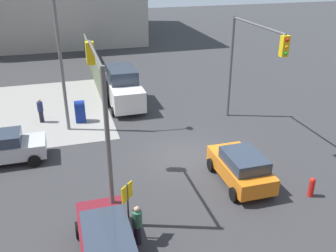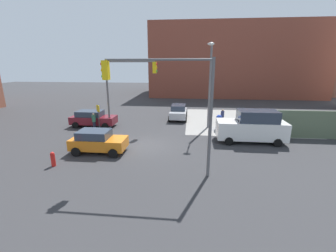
{
  "view_description": "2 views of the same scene",
  "coord_description": "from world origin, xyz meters",
  "px_view_note": "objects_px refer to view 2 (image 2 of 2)",
  "views": [
    {
      "loc": [
        -16.55,
        5.77,
        9.8
      ],
      "look_at": [
        0.39,
        0.84,
        1.7
      ],
      "focal_mm": 40.0,
      "sensor_mm": 36.0,
      "label": 1
    },
    {
      "loc": [
        3.43,
        -16.28,
        6.17
      ],
      "look_at": [
        1.55,
        2.08,
        1.06
      ],
      "focal_mm": 24.0,
      "sensor_mm": 36.0,
      "label": 2
    }
  ],
  "objects_px": {
    "hatchback_orange": "(98,141)",
    "pedestrian_crossing": "(222,116)",
    "van_white_delivery": "(252,127)",
    "pedestrian_waiting": "(94,121)",
    "fire_hydrant": "(53,159)",
    "traffic_signal_nw_corner": "(126,81)",
    "coupe_silver": "(178,112)",
    "street_lamp_corner": "(210,80)",
    "traffic_signal_se_corner": "(168,94)",
    "coupe_maroon": "(93,118)",
    "mailbox_blue": "(219,122)"
  },
  "relations": [
    {
      "from": "traffic_signal_nw_corner",
      "to": "mailbox_blue",
      "type": "bearing_deg",
      "value": 3.24
    },
    {
      "from": "traffic_signal_nw_corner",
      "to": "street_lamp_corner",
      "type": "xyz_separation_m",
      "value": [
        7.8,
        0.93,
        0.1
      ]
    },
    {
      "from": "traffic_signal_se_corner",
      "to": "mailbox_blue",
      "type": "xyz_separation_m",
      "value": [
        3.99,
        9.5,
        -3.89
      ]
    },
    {
      "from": "coupe_maroon",
      "to": "pedestrian_waiting",
      "type": "relative_size",
      "value": 2.69
    },
    {
      "from": "traffic_signal_se_corner",
      "to": "pedestrian_crossing",
      "type": "bearing_deg",
      "value": 68.93
    },
    {
      "from": "traffic_signal_se_corner",
      "to": "pedestrian_waiting",
      "type": "xyz_separation_m",
      "value": [
        -8.01,
        8.3,
        -3.8
      ]
    },
    {
      "from": "coupe_silver",
      "to": "pedestrian_waiting",
      "type": "height_order",
      "value": "pedestrian_waiting"
    },
    {
      "from": "fire_hydrant",
      "to": "traffic_signal_se_corner",
      "type": "bearing_deg",
      "value": -2.38
    },
    {
      "from": "traffic_signal_nw_corner",
      "to": "traffic_signal_se_corner",
      "type": "relative_size",
      "value": 1.0
    },
    {
      "from": "mailbox_blue",
      "to": "pedestrian_waiting",
      "type": "bearing_deg",
      "value": -174.29
    },
    {
      "from": "traffic_signal_se_corner",
      "to": "mailbox_blue",
      "type": "distance_m",
      "value": 11.01
    },
    {
      "from": "mailbox_blue",
      "to": "coupe_silver",
      "type": "xyz_separation_m",
      "value": [
        -4.17,
        4.06,
        0.08
      ]
    },
    {
      "from": "street_lamp_corner",
      "to": "coupe_maroon",
      "type": "xyz_separation_m",
      "value": [
        -11.6,
        -0.45,
        -3.86
      ]
    },
    {
      "from": "coupe_silver",
      "to": "van_white_delivery",
      "type": "height_order",
      "value": "van_white_delivery"
    },
    {
      "from": "fire_hydrant",
      "to": "pedestrian_crossing",
      "type": "bearing_deg",
      "value": 44.51
    },
    {
      "from": "street_lamp_corner",
      "to": "coupe_silver",
      "type": "xyz_separation_m",
      "value": [
        -3.13,
        3.62,
        -3.86
      ]
    },
    {
      "from": "mailbox_blue",
      "to": "fire_hydrant",
      "type": "xyz_separation_m",
      "value": [
        -11.2,
        -9.2,
        -0.28
      ]
    },
    {
      "from": "traffic_signal_se_corner",
      "to": "hatchback_orange",
      "type": "height_order",
      "value": "traffic_signal_se_corner"
    },
    {
      "from": "traffic_signal_se_corner",
      "to": "fire_hydrant",
      "type": "height_order",
      "value": "traffic_signal_se_corner"
    },
    {
      "from": "traffic_signal_se_corner",
      "to": "street_lamp_corner",
      "type": "bearing_deg",
      "value": 73.48
    },
    {
      "from": "hatchback_orange",
      "to": "pedestrian_crossing",
      "type": "height_order",
      "value": "hatchback_orange"
    },
    {
      "from": "traffic_signal_nw_corner",
      "to": "mailbox_blue",
      "type": "distance_m",
      "value": 9.65
    },
    {
      "from": "fire_hydrant",
      "to": "coupe_silver",
      "type": "height_order",
      "value": "coupe_silver"
    },
    {
      "from": "traffic_signal_nw_corner",
      "to": "coupe_maroon",
      "type": "height_order",
      "value": "traffic_signal_nw_corner"
    },
    {
      "from": "street_lamp_corner",
      "to": "pedestrian_crossing",
      "type": "distance_m",
      "value": 4.65
    },
    {
      "from": "van_white_delivery",
      "to": "pedestrian_waiting",
      "type": "height_order",
      "value": "van_white_delivery"
    },
    {
      "from": "hatchback_orange",
      "to": "coupe_silver",
      "type": "xyz_separation_m",
      "value": [
        5.15,
        10.73,
        -0.0
      ]
    },
    {
      "from": "coupe_silver",
      "to": "van_white_delivery",
      "type": "relative_size",
      "value": 0.71
    },
    {
      "from": "pedestrian_crossing",
      "to": "fire_hydrant",
      "type": "bearing_deg",
      "value": 86.81
    },
    {
      "from": "mailbox_blue",
      "to": "fire_hydrant",
      "type": "height_order",
      "value": "mailbox_blue"
    },
    {
      "from": "pedestrian_waiting",
      "to": "traffic_signal_se_corner",
      "type": "bearing_deg",
      "value": -104.92
    },
    {
      "from": "traffic_signal_nw_corner",
      "to": "hatchback_orange",
      "type": "xyz_separation_m",
      "value": [
        -0.48,
        -6.17,
        -3.76
      ]
    },
    {
      "from": "coupe_maroon",
      "to": "pedestrian_crossing",
      "type": "xyz_separation_m",
      "value": [
        13.24,
        2.41,
        -0.03
      ]
    },
    {
      "from": "street_lamp_corner",
      "to": "pedestrian_crossing",
      "type": "height_order",
      "value": "street_lamp_corner"
    },
    {
      "from": "traffic_signal_nw_corner",
      "to": "hatchback_orange",
      "type": "height_order",
      "value": "traffic_signal_nw_corner"
    },
    {
      "from": "street_lamp_corner",
      "to": "coupe_silver",
      "type": "distance_m",
      "value": 6.15
    },
    {
      "from": "traffic_signal_nw_corner",
      "to": "fire_hydrant",
      "type": "bearing_deg",
      "value": -105.16
    },
    {
      "from": "van_white_delivery",
      "to": "coupe_maroon",
      "type": "bearing_deg",
      "value": 167.9
    },
    {
      "from": "hatchback_orange",
      "to": "coupe_maroon",
      "type": "distance_m",
      "value": 7.44
    },
    {
      "from": "traffic_signal_nw_corner",
      "to": "traffic_signal_se_corner",
      "type": "height_order",
      "value": "same"
    },
    {
      "from": "fire_hydrant",
      "to": "hatchback_orange",
      "type": "bearing_deg",
      "value": 53.45
    },
    {
      "from": "street_lamp_corner",
      "to": "hatchback_orange",
      "type": "relative_size",
      "value": 2.07
    },
    {
      "from": "hatchback_orange",
      "to": "pedestrian_waiting",
      "type": "height_order",
      "value": "pedestrian_waiting"
    },
    {
      "from": "street_lamp_corner",
      "to": "mailbox_blue",
      "type": "xyz_separation_m",
      "value": [
        1.04,
        -0.43,
        -3.94
      ]
    },
    {
      "from": "coupe_silver",
      "to": "pedestrian_crossing",
      "type": "xyz_separation_m",
      "value": [
        4.77,
        -1.66,
        -0.02
      ]
    },
    {
      "from": "van_white_delivery",
      "to": "coupe_silver",
      "type": "bearing_deg",
      "value": 131.42
    },
    {
      "from": "hatchback_orange",
      "to": "pedestrian_waiting",
      "type": "relative_size",
      "value": 2.33
    },
    {
      "from": "fire_hydrant",
      "to": "hatchback_orange",
      "type": "height_order",
      "value": "hatchback_orange"
    },
    {
      "from": "street_lamp_corner",
      "to": "mailbox_blue",
      "type": "height_order",
      "value": "street_lamp_corner"
    },
    {
      "from": "traffic_signal_se_corner",
      "to": "pedestrian_waiting",
      "type": "relative_size",
      "value": 3.91
    }
  ]
}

